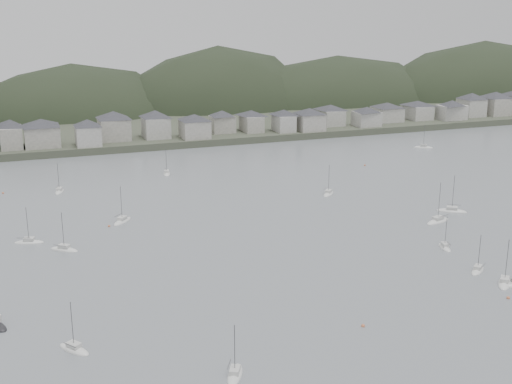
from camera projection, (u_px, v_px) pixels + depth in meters
name	position (u px, v px, depth m)	size (l,w,h in m)	color
ground	(399.00, 325.00, 118.82)	(900.00, 900.00, 0.00)	slate
far_shore_land	(127.00, 107.00, 384.53)	(900.00, 250.00, 3.00)	#383D2D
forested_ridge	(144.00, 135.00, 366.50)	(851.55, 103.94, 102.57)	black
waterfront_town	(276.00, 118.00, 299.01)	(451.48, 28.46, 12.92)	gray
sailboat_lead	(438.00, 221.00, 177.51)	(9.31, 5.43, 12.12)	silver
moored_fleet	(200.00, 236.00, 166.17)	(249.33, 171.96, 12.17)	silver
mooring_buoys	(303.00, 220.00, 178.53)	(155.64, 120.95, 0.70)	#CC6C44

